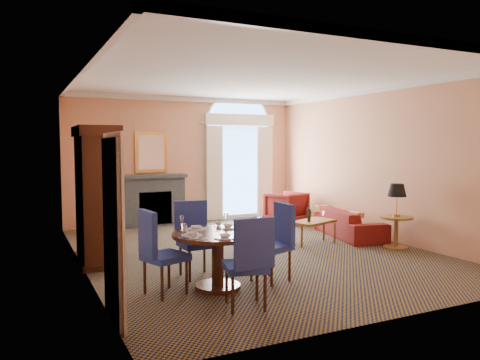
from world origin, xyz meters
name	(u,v)px	position (x,y,z in m)	size (l,w,h in m)	color
ground	(252,251)	(0.00, 0.00, 0.00)	(7.50, 7.50, 0.00)	black
room_envelope	(235,118)	(-0.03, 0.67, 2.51)	(6.04, 7.52, 3.45)	tan
armoire	(97,198)	(-2.72, 0.32, 1.10)	(0.66, 1.17, 2.29)	black
dining_table	(218,247)	(-1.46, -1.85, 0.59)	(1.25, 1.25, 0.98)	black
dining_chair_north	(194,233)	(-1.51, -1.05, 0.64)	(0.52, 0.54, 1.13)	navy
dining_chair_south	(250,257)	(-1.44, -2.78, 0.64)	(0.61, 0.61, 1.13)	navy
dining_chair_east	(277,237)	(-0.52, -1.84, 0.64)	(0.64, 0.64, 1.13)	navy
dining_chair_west	(157,247)	(-2.29, -1.75, 0.64)	(0.64, 0.64, 1.13)	navy
sofa	(349,223)	(2.55, 0.34, 0.30)	(2.05, 0.80, 0.60)	maroon
armchair	(286,207)	(2.25, 2.47, 0.39)	(0.84, 0.87, 0.79)	maroon
coffee_table	(313,222)	(1.41, 0.05, 0.43)	(1.04, 0.79, 0.80)	brown
side_table	(397,208)	(2.60, -0.99, 0.77)	(0.62, 0.62, 1.22)	brown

